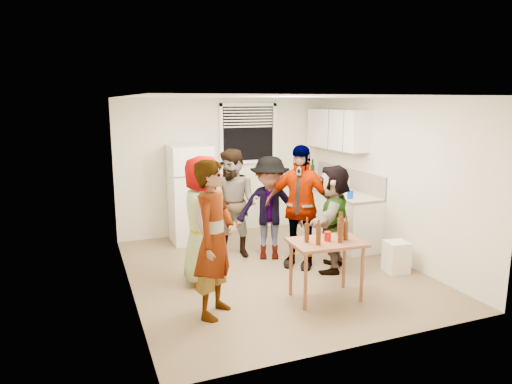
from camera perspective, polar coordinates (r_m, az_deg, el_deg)
name	(u,v)px	position (r m, az deg, el deg)	size (l,w,h in m)	color
room	(272,271)	(6.79, 2.02, -9.81)	(4.00, 4.50, 2.50)	silver
window	(248,134)	(8.58, -0.98, 7.31)	(1.12, 0.10, 1.06)	white
refrigerator	(191,194)	(8.05, -8.17, -0.25)	(0.70, 0.70, 1.70)	white
counter_lower	(333,214)	(8.39, 9.65, -2.78)	(0.60, 2.20, 0.86)	white
countertop	(334,190)	(8.29, 9.75, 0.24)	(0.64, 2.22, 0.04)	beige
backsplash	(348,178)	(8.40, 11.46, 1.72)	(0.03, 2.20, 0.36)	beige
upper_cabinets	(337,129)	(8.40, 10.06, 7.74)	(0.34, 1.60, 0.70)	white
kettle	(321,185)	(8.61, 8.08, 0.84)	(0.22, 0.18, 0.18)	silver
paper_towel	(345,193)	(7.95, 11.09, -0.13)	(0.13, 0.13, 0.28)	white
wine_bottle	(312,181)	(9.10, 7.03, 1.43)	(0.08, 0.08, 0.32)	black
beer_bottle_counter	(342,194)	(7.87, 10.74, -0.22)	(0.06, 0.06, 0.22)	#47230C
blue_cup	(350,199)	(7.51, 11.67, -0.81)	(0.10, 0.10, 0.13)	#053ECD
picture_frame	(338,181)	(8.59, 10.20, 1.31)	(0.02, 0.20, 0.17)	#F4E55E
trash_bin	(396,255)	(6.98, 17.15, -7.56)	(0.31, 0.31, 0.45)	white
serving_table	(325,298)	(5.97, 8.62, -12.99)	(0.89, 0.60, 0.75)	brown
beer_bottle_table	(340,243)	(5.67, 10.46, -6.23)	(0.05, 0.05, 0.21)	#47230C
red_cup	(327,241)	(5.72, 8.91, -6.03)	(0.08, 0.08, 0.11)	#BB0D08
guest_grey	(204,281)	(6.47, -6.52, -10.97)	(0.85, 1.74, 0.55)	gray
guest_stripe	(216,314)	(5.54, -5.06, -14.90)	(0.66, 1.82, 0.43)	#141933
guest_back_left	(235,255)	(7.43, -2.67, -7.93)	(0.84, 1.72, 0.65)	brown
guest_back_right	(269,258)	(7.32, 1.66, -8.23)	(1.05, 1.62, 0.60)	#3E3F44
guest_black	(298,265)	(7.02, 5.32, -9.12)	(1.07, 1.83, 0.45)	black
guest_orange	(331,269)	(6.94, 9.39, -9.47)	(1.45, 1.56, 0.46)	#BA733F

